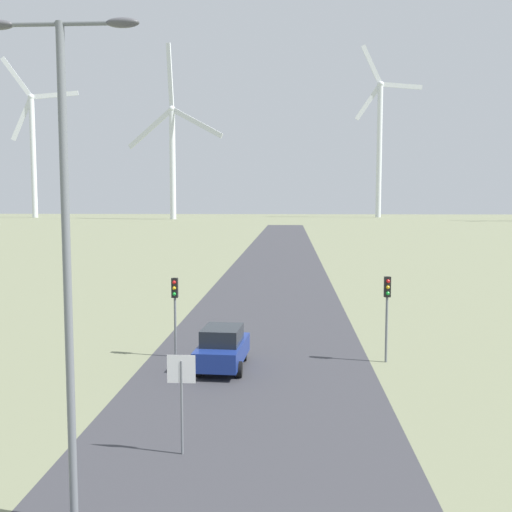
# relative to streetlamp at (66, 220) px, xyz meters

# --- Properties ---
(road_surface) EXTENTS (10.00, 240.00, 0.01)m
(road_surface) POSITION_rel_streetlamp_xyz_m (3.36, 40.00, -6.77)
(road_surface) COLOR #38383D
(road_surface) RESTS_ON ground
(streetlamp) EXTENTS (3.34, 0.32, 10.93)m
(streetlamp) POSITION_rel_streetlamp_xyz_m (0.00, 0.00, 0.00)
(streetlamp) COLOR slate
(streetlamp) RESTS_ON ground
(stop_sign_near) EXTENTS (0.81, 0.07, 2.88)m
(stop_sign_near) POSITION_rel_streetlamp_xyz_m (1.75, 3.75, -4.76)
(stop_sign_near) COLOR slate
(stop_sign_near) RESTS_ON ground
(traffic_light_post_near_left) EXTENTS (0.28, 0.34, 3.66)m
(traffic_light_post_near_left) POSITION_rel_streetlamp_xyz_m (-0.46, 14.24, -4.09)
(traffic_light_post_near_left) COLOR slate
(traffic_light_post_near_left) RESTS_ON ground
(traffic_light_post_near_right) EXTENTS (0.28, 0.34, 3.83)m
(traffic_light_post_near_right) POSITION_rel_streetlamp_xyz_m (9.07, 13.87, -3.96)
(traffic_light_post_near_right) COLOR slate
(traffic_light_post_near_right) RESTS_ON ground
(car_approaching) EXTENTS (2.07, 4.21, 1.83)m
(car_approaching) POSITION_rel_streetlamp_xyz_m (1.92, 12.44, -5.86)
(car_approaching) COLOR navy
(car_approaching) RESTS_ON ground
(wind_turbine_far_left) EXTENTS (30.48, 3.81, 64.56)m
(wind_turbine_far_left) POSITION_rel_streetlamp_xyz_m (-100.14, 228.57, 22.92)
(wind_turbine_far_left) COLOR silver
(wind_turbine_far_left) RESTS_ON ground
(wind_turbine_left) EXTENTS (38.87, 17.68, 64.56)m
(wind_turbine_left) POSITION_rel_streetlamp_xyz_m (-39.11, 210.15, 19.42)
(wind_turbine_left) COLOR silver
(wind_turbine_left) RESTS_ON ground
(wind_turbine_center) EXTENTS (27.37, 2.62, 69.90)m
(wind_turbine_center) POSITION_rel_streetlamp_xyz_m (41.20, 238.96, 25.48)
(wind_turbine_center) COLOR silver
(wind_turbine_center) RESTS_ON ground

